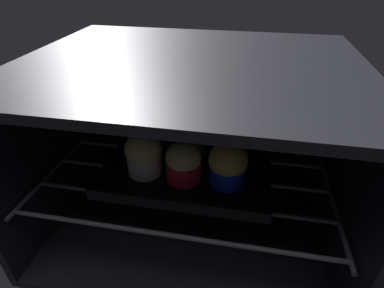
{
  "coord_description": "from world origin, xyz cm",
  "views": [
    {
      "loc": [
        9.69,
        -28.02,
        51.22
      ],
      "look_at": [
        0.0,
        23.58,
        17.58
      ],
      "focal_mm": 28.37,
      "sensor_mm": 36.0,
      "label": 1
    }
  ],
  "objects_px": {
    "baking_tray": "(192,156)",
    "muffin_row2_col2": "(235,123)",
    "muffin_row0_col0": "(144,154)",
    "muffin_row1_col2": "(230,139)",
    "muffin_row0_col2": "(228,164)",
    "muffin_row1_col0": "(155,133)",
    "muffin_row0_col1": "(184,162)",
    "muffin_row2_col0": "(164,115)",
    "muffin_row1_col1": "(191,137)",
    "muffin_row2_col1": "(198,119)"
  },
  "relations": [
    {
      "from": "baking_tray",
      "to": "muffin_row2_col2",
      "type": "relative_size",
      "value": 3.8
    },
    {
      "from": "baking_tray",
      "to": "muffin_row0_col0",
      "type": "relative_size",
      "value": 3.53
    },
    {
      "from": "muffin_row1_col2",
      "to": "muffin_row2_col2",
      "type": "distance_m",
      "value": 0.08
    },
    {
      "from": "muffin_row0_col2",
      "to": "muffin_row1_col0",
      "type": "xyz_separation_m",
      "value": [
        -0.16,
        0.08,
        -0.0
      ]
    },
    {
      "from": "muffin_row0_col1",
      "to": "muffin_row1_col2",
      "type": "bearing_deg",
      "value": 48.8
    },
    {
      "from": "muffin_row2_col0",
      "to": "muffin_row2_col2",
      "type": "height_order",
      "value": "muffin_row2_col0"
    },
    {
      "from": "muffin_row1_col0",
      "to": "muffin_row2_col0",
      "type": "relative_size",
      "value": 0.98
    },
    {
      "from": "muffin_row1_col1",
      "to": "muffin_row1_col2",
      "type": "xyz_separation_m",
      "value": [
        0.08,
        0.0,
        0.0
      ]
    },
    {
      "from": "muffin_row1_col0",
      "to": "muffin_row2_col2",
      "type": "bearing_deg",
      "value": 26.58
    },
    {
      "from": "baking_tray",
      "to": "muffin_row2_col1",
      "type": "bearing_deg",
      "value": 91.11
    },
    {
      "from": "muffin_row1_col0",
      "to": "muffin_row2_col2",
      "type": "relative_size",
      "value": 1.02
    },
    {
      "from": "muffin_row2_col0",
      "to": "muffin_row2_col1",
      "type": "bearing_deg",
      "value": -0.48
    },
    {
      "from": "muffin_row0_col2",
      "to": "muffin_row2_col2",
      "type": "bearing_deg",
      "value": 89.48
    },
    {
      "from": "muffin_row2_col0",
      "to": "muffin_row2_col1",
      "type": "xyz_separation_m",
      "value": [
        0.08,
        -0.0,
        -0.0
      ]
    },
    {
      "from": "muffin_row2_col0",
      "to": "baking_tray",
      "type": "bearing_deg",
      "value": -45.65
    },
    {
      "from": "muffin_row0_col2",
      "to": "muffin_row1_col0",
      "type": "distance_m",
      "value": 0.18
    },
    {
      "from": "muffin_row1_col1",
      "to": "muffin_row0_col0",
      "type": "bearing_deg",
      "value": -133.94
    },
    {
      "from": "muffin_row0_col2",
      "to": "muffin_row2_col1",
      "type": "bearing_deg",
      "value": 116.97
    },
    {
      "from": "baking_tray",
      "to": "muffin_row1_col2",
      "type": "relative_size",
      "value": 3.57
    },
    {
      "from": "muffin_row1_col0",
      "to": "muffin_row1_col2",
      "type": "height_order",
      "value": "muffin_row1_col2"
    },
    {
      "from": "muffin_row2_col1",
      "to": "muffin_row2_col2",
      "type": "relative_size",
      "value": 1.0
    },
    {
      "from": "muffin_row0_col1",
      "to": "muffin_row1_col0",
      "type": "relative_size",
      "value": 0.94
    },
    {
      "from": "muffin_row1_col1",
      "to": "muffin_row2_col0",
      "type": "distance_m",
      "value": 0.11
    },
    {
      "from": "muffin_row0_col2",
      "to": "muffin_row2_col0",
      "type": "distance_m",
      "value": 0.23
    },
    {
      "from": "muffin_row0_col0",
      "to": "muffin_row2_col0",
      "type": "relative_size",
      "value": 1.03
    },
    {
      "from": "baking_tray",
      "to": "muffin_row1_col1",
      "type": "bearing_deg",
      "value": 150.33
    },
    {
      "from": "muffin_row1_col0",
      "to": "baking_tray",
      "type": "bearing_deg",
      "value": -1.47
    },
    {
      "from": "muffin_row0_col0",
      "to": "muffin_row2_col0",
      "type": "distance_m",
      "value": 0.16
    },
    {
      "from": "muffin_row0_col2",
      "to": "muffin_row1_col1",
      "type": "relative_size",
      "value": 1.06
    },
    {
      "from": "muffin_row0_col0",
      "to": "muffin_row1_col1",
      "type": "height_order",
      "value": "muffin_row0_col0"
    },
    {
      "from": "baking_tray",
      "to": "muffin_row2_col0",
      "type": "distance_m",
      "value": 0.12
    },
    {
      "from": "muffin_row0_col2",
      "to": "muffin_row2_col0",
      "type": "bearing_deg",
      "value": 134.89
    },
    {
      "from": "muffin_row0_col0",
      "to": "muffin_row2_col0",
      "type": "height_order",
      "value": "muffin_row0_col0"
    },
    {
      "from": "muffin_row1_col2",
      "to": "muffin_row2_col2",
      "type": "relative_size",
      "value": 1.06
    },
    {
      "from": "baking_tray",
      "to": "muffin_row0_col1",
      "type": "xyz_separation_m",
      "value": [
        0.0,
        -0.08,
        0.04
      ]
    },
    {
      "from": "muffin_row0_col2",
      "to": "muffin_row2_col1",
      "type": "relative_size",
      "value": 1.1
    },
    {
      "from": "muffin_row2_col1",
      "to": "muffin_row2_col2",
      "type": "xyz_separation_m",
      "value": [
        0.08,
        0.0,
        -0.0
      ]
    },
    {
      "from": "muffin_row1_col1",
      "to": "muffin_row1_col2",
      "type": "height_order",
      "value": "muffin_row1_col2"
    },
    {
      "from": "muffin_row0_col0",
      "to": "muffin_row0_col1",
      "type": "bearing_deg",
      "value": -5.32
    },
    {
      "from": "muffin_row2_col1",
      "to": "muffin_row2_col2",
      "type": "distance_m",
      "value": 0.08
    },
    {
      "from": "muffin_row1_col1",
      "to": "muffin_row2_col1",
      "type": "relative_size",
      "value": 1.05
    },
    {
      "from": "muffin_row2_col0",
      "to": "muffin_row2_col1",
      "type": "relative_size",
      "value": 1.04
    },
    {
      "from": "muffin_row1_col1",
      "to": "muffin_row2_col0",
      "type": "relative_size",
      "value": 1.0
    },
    {
      "from": "muffin_row0_col1",
      "to": "muffin_row1_col2",
      "type": "distance_m",
      "value": 0.12
    },
    {
      "from": "muffin_row1_col2",
      "to": "muffin_row2_col0",
      "type": "xyz_separation_m",
      "value": [
        -0.16,
        0.08,
        0.0
      ]
    },
    {
      "from": "muffin_row0_col0",
      "to": "muffin_row1_col0",
      "type": "relative_size",
      "value": 1.05
    },
    {
      "from": "muffin_row0_col1",
      "to": "muffin_row0_col0",
      "type": "bearing_deg",
      "value": 174.68
    },
    {
      "from": "muffin_row2_col0",
      "to": "muffin_row1_col2",
      "type": "bearing_deg",
      "value": -26.6
    },
    {
      "from": "muffin_row0_col2",
      "to": "muffin_row2_col2",
      "type": "relative_size",
      "value": 1.1
    },
    {
      "from": "muffin_row2_col0",
      "to": "muffin_row1_col1",
      "type": "bearing_deg",
      "value": -45.96
    }
  ]
}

